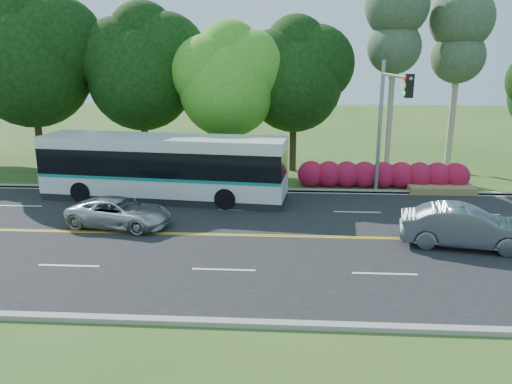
# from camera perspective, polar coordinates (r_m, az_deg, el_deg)

# --- Properties ---
(ground) EXTENTS (120.00, 120.00, 0.00)m
(ground) POSITION_cam_1_polar(r_m,az_deg,el_deg) (20.66, -1.12, -5.00)
(ground) COLOR #32501A
(ground) RESTS_ON ground
(road) EXTENTS (60.00, 14.00, 0.02)m
(road) POSITION_cam_1_polar(r_m,az_deg,el_deg) (20.66, -1.12, -4.97)
(road) COLOR black
(road) RESTS_ON ground
(curb_north) EXTENTS (60.00, 0.30, 0.15)m
(curb_north) POSITION_cam_1_polar(r_m,az_deg,el_deg) (27.45, 0.09, 0.28)
(curb_north) COLOR gray
(curb_north) RESTS_ON ground
(curb_south) EXTENTS (60.00, 0.30, 0.15)m
(curb_south) POSITION_cam_1_polar(r_m,az_deg,el_deg) (14.16, -3.55, -14.68)
(curb_south) COLOR gray
(curb_south) RESTS_ON ground
(grass_verge) EXTENTS (60.00, 4.00, 0.10)m
(grass_verge) POSITION_cam_1_polar(r_m,az_deg,el_deg) (29.24, 0.31, 1.16)
(grass_verge) COLOR #32501A
(grass_verge) RESTS_ON ground
(lane_markings) EXTENTS (57.60, 13.82, 0.00)m
(lane_markings) POSITION_cam_1_polar(r_m,az_deg,el_deg) (20.66, -1.38, -4.93)
(lane_markings) COLOR gold
(lane_markings) RESTS_ON road
(tree_row) EXTENTS (44.70, 9.10, 13.84)m
(tree_row) POSITION_cam_1_polar(r_m,az_deg,el_deg) (32.19, -8.84, 14.28)
(tree_row) COLOR black
(tree_row) RESTS_ON ground
(bougainvillea_hedge) EXTENTS (9.50, 2.25, 1.50)m
(bougainvillea_hedge) POSITION_cam_1_polar(r_m,az_deg,el_deg) (28.76, 14.65, 1.79)
(bougainvillea_hedge) COLOR maroon
(bougainvillea_hedge) RESTS_ON ground
(traffic_signal) EXTENTS (0.42, 6.10, 7.00)m
(traffic_signal) POSITION_cam_1_polar(r_m,az_deg,el_deg) (25.33, 14.86, 9.11)
(traffic_signal) COLOR gray
(traffic_signal) RESTS_ON ground
(transit_bus) EXTENTS (12.69, 4.05, 3.26)m
(transit_bus) POSITION_cam_1_polar(r_m,az_deg,el_deg) (25.90, -10.53, 2.67)
(transit_bus) COLOR silver
(transit_bus) RESTS_ON road
(sedan) EXTENTS (5.06, 2.56, 1.59)m
(sedan) POSITION_cam_1_polar(r_m,az_deg,el_deg) (20.81, 22.81, -3.70)
(sedan) COLOR slate
(sedan) RESTS_ON road
(suv) EXTENTS (4.77, 2.82, 1.24)m
(suv) POSITION_cam_1_polar(r_m,az_deg,el_deg) (22.32, -15.33, -2.27)
(suv) COLOR #B7BABC
(suv) RESTS_ON road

